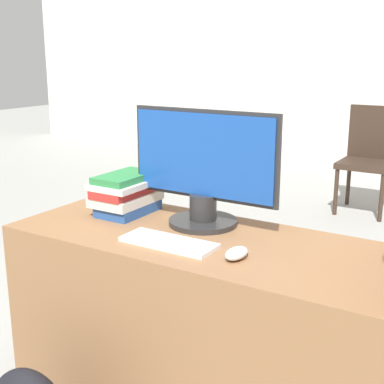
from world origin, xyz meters
name	(u,v)px	position (x,y,z in m)	size (l,w,h in m)	color
desk	(207,333)	(0.00, 0.28, 0.37)	(1.45, 0.57, 0.74)	#8C603D
monitor	(203,170)	(-0.09, 0.41, 0.95)	(0.60, 0.26, 0.43)	#282828
keyboard	(169,243)	(-0.08, 0.16, 0.75)	(0.33, 0.13, 0.02)	white
mouse	(236,253)	(0.17, 0.17, 0.76)	(0.06, 0.11, 0.03)	silver
book_stack	(126,194)	(-0.43, 0.38, 0.82)	(0.19, 0.28, 0.16)	#285199
far_chair	(369,154)	(-0.21, 3.46, 0.51)	(0.44, 0.44, 0.92)	#38281E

